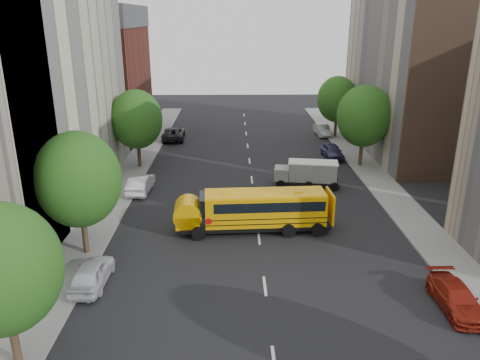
{
  "coord_description": "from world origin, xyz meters",
  "views": [
    {
      "loc": [
        -1.75,
        -30.54,
        14.14
      ],
      "look_at": [
        -1.22,
        2.0,
        2.77
      ],
      "focal_mm": 35.0,
      "sensor_mm": 36.0,
      "label": 1
    }
  ],
  "objects_px": {
    "school_bus": "(253,209)",
    "parked_car_1": "(141,184)",
    "street_tree_4": "(364,116)",
    "street_tree_5": "(337,99)",
    "street_tree_0": "(1,269)",
    "street_tree_2": "(136,119)",
    "parked_car_5": "(322,130)",
    "parked_car_4": "(332,151)",
    "parked_car_3": "(456,298)",
    "safari_truck": "(308,173)",
    "parked_car_0": "(92,273)",
    "parked_car_2": "(174,133)",
    "street_tree_1": "(78,180)"
  },
  "relations": [
    {
      "from": "school_bus",
      "to": "parked_car_1",
      "type": "relative_size",
      "value": 2.28
    },
    {
      "from": "street_tree_4",
      "to": "street_tree_5",
      "type": "distance_m",
      "value": 12.01
    },
    {
      "from": "street_tree_0",
      "to": "school_bus",
      "type": "relative_size",
      "value": 0.71
    },
    {
      "from": "street_tree_2",
      "to": "parked_car_5",
      "type": "xyz_separation_m",
      "value": [
        20.6,
        13.0,
        -4.13
      ]
    },
    {
      "from": "street_tree_4",
      "to": "parked_car_1",
      "type": "relative_size",
      "value": 1.77
    },
    {
      "from": "street_tree_0",
      "to": "parked_car_4",
      "type": "distance_m",
      "value": 36.94
    },
    {
      "from": "street_tree_0",
      "to": "parked_car_3",
      "type": "relative_size",
      "value": 1.69
    },
    {
      "from": "street_tree_5",
      "to": "safari_truck",
      "type": "xyz_separation_m",
      "value": [
        -6.18,
        -17.77,
        -3.5
      ]
    },
    {
      "from": "street_tree_2",
      "to": "parked_car_1",
      "type": "relative_size",
      "value": 1.69
    },
    {
      "from": "street_tree_0",
      "to": "safari_truck",
      "type": "height_order",
      "value": "street_tree_0"
    },
    {
      "from": "street_tree_2",
      "to": "street_tree_4",
      "type": "bearing_deg",
      "value": 0.0
    },
    {
      "from": "street_tree_0",
      "to": "parked_car_0",
      "type": "height_order",
      "value": "street_tree_0"
    },
    {
      "from": "school_bus",
      "to": "parked_car_4",
      "type": "xyz_separation_m",
      "value": [
        9.13,
        17.71,
        -0.88
      ]
    },
    {
      "from": "street_tree_0",
      "to": "parked_car_4",
      "type": "bearing_deg",
      "value": 57.39
    },
    {
      "from": "parked_car_1",
      "to": "street_tree_5",
      "type": "bearing_deg",
      "value": -134.73
    },
    {
      "from": "school_bus",
      "to": "parked_car_4",
      "type": "height_order",
      "value": "school_bus"
    },
    {
      "from": "safari_truck",
      "to": "parked_car_5",
      "type": "relative_size",
      "value": 1.31
    },
    {
      "from": "safari_truck",
      "to": "parked_car_2",
      "type": "xyz_separation_m",
      "value": [
        -13.74,
        16.92,
        -0.44
      ]
    },
    {
      "from": "street_tree_0",
      "to": "street_tree_2",
      "type": "xyz_separation_m",
      "value": [
        0.0,
        28.0,
        0.19
      ]
    },
    {
      "from": "street_tree_0",
      "to": "parked_car_1",
      "type": "bearing_deg",
      "value": 86.19
    },
    {
      "from": "street_tree_1",
      "to": "school_bus",
      "type": "bearing_deg",
      "value": 16.86
    },
    {
      "from": "street_tree_2",
      "to": "parked_car_2",
      "type": "relative_size",
      "value": 1.41
    },
    {
      "from": "safari_truck",
      "to": "parked_car_0",
      "type": "xyz_separation_m",
      "value": [
        -14.42,
        -15.91,
        -0.47
      ]
    },
    {
      "from": "school_bus",
      "to": "street_tree_5",
      "type": "bearing_deg",
      "value": 63.96
    },
    {
      "from": "street_tree_1",
      "to": "parked_car_1",
      "type": "xyz_separation_m",
      "value": [
        1.4,
        11.0,
        -4.2
      ]
    },
    {
      "from": "street_tree_5",
      "to": "safari_truck",
      "type": "height_order",
      "value": "street_tree_5"
    },
    {
      "from": "street_tree_4",
      "to": "parked_car_5",
      "type": "distance_m",
      "value": 13.79
    },
    {
      "from": "street_tree_5",
      "to": "parked_car_0",
      "type": "bearing_deg",
      "value": -121.45
    },
    {
      "from": "parked_car_3",
      "to": "parked_car_4",
      "type": "bearing_deg",
      "value": 91.12
    },
    {
      "from": "street_tree_4",
      "to": "parked_car_2",
      "type": "distance_m",
      "value": 23.24
    },
    {
      "from": "street_tree_5",
      "to": "parked_car_0",
      "type": "height_order",
      "value": "street_tree_5"
    },
    {
      "from": "street_tree_0",
      "to": "parked_car_3",
      "type": "xyz_separation_m",
      "value": [
        20.6,
        3.76,
        -4.01
      ]
    },
    {
      "from": "school_bus",
      "to": "parked_car_3",
      "type": "bearing_deg",
      "value": -46.74
    },
    {
      "from": "parked_car_3",
      "to": "parked_car_0",
      "type": "bearing_deg",
      "value": 171.83
    },
    {
      "from": "parked_car_4",
      "to": "street_tree_2",
      "type": "bearing_deg",
      "value": -175.95
    },
    {
      "from": "parked_car_4",
      "to": "parked_car_0",
      "type": "bearing_deg",
      "value": -131.18
    },
    {
      "from": "safari_truck",
      "to": "parked_car_5",
      "type": "distance_m",
      "value": 19.37
    },
    {
      "from": "school_bus",
      "to": "safari_truck",
      "type": "height_order",
      "value": "school_bus"
    },
    {
      "from": "street_tree_4",
      "to": "parked_car_5",
      "type": "bearing_deg",
      "value": 96.15
    },
    {
      "from": "street_tree_1",
      "to": "safari_truck",
      "type": "relative_size",
      "value": 1.43
    },
    {
      "from": "parked_car_2",
      "to": "street_tree_4",
      "type": "bearing_deg",
      "value": 148.25
    },
    {
      "from": "street_tree_5",
      "to": "street_tree_2",
      "type": "bearing_deg",
      "value": -151.39
    },
    {
      "from": "street_tree_2",
      "to": "street_tree_1",
      "type": "bearing_deg",
      "value": -90.0
    },
    {
      "from": "street_tree_2",
      "to": "street_tree_5",
      "type": "relative_size",
      "value": 1.03
    },
    {
      "from": "street_tree_2",
      "to": "parked_car_1",
      "type": "xyz_separation_m",
      "value": [
        1.4,
        -7.0,
        -4.08
      ]
    },
    {
      "from": "street_tree_4",
      "to": "parked_car_0",
      "type": "distance_m",
      "value": 30.22
    },
    {
      "from": "street_tree_2",
      "to": "street_tree_5",
      "type": "bearing_deg",
      "value": 28.61
    },
    {
      "from": "parked_car_1",
      "to": "parked_car_4",
      "type": "xyz_separation_m",
      "value": [
        18.4,
        9.94,
        -0.02
      ]
    },
    {
      "from": "street_tree_5",
      "to": "parked_car_2",
      "type": "height_order",
      "value": "street_tree_5"
    },
    {
      "from": "street_tree_1",
      "to": "street_tree_4",
      "type": "height_order",
      "value": "street_tree_4"
    }
  ]
}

